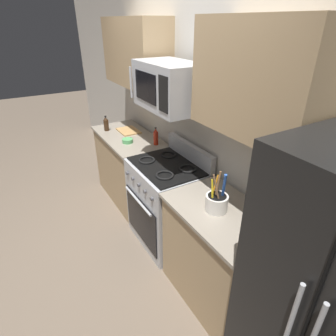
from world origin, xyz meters
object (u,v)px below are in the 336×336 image
at_px(range_oven, 167,203).
at_px(prep_bowl, 128,141).
at_px(cutting_board, 129,131).
at_px(microwave, 169,86).
at_px(utensil_crock, 217,202).
at_px(bottle_soy, 106,124).
at_px(bottle_hot_sauce, 156,137).

bearing_deg(range_oven, prep_bowl, -172.83).
relative_size(cutting_board, prep_bowl, 2.45).
distance_m(cutting_board, prep_bowl, 0.38).
xyz_separation_m(microwave, utensil_crock, (0.81, -0.06, -0.71)).
height_order(range_oven, bottle_soy, bottle_soy).
bearing_deg(microwave, cutting_board, 178.04).
xyz_separation_m(bottle_soy, prep_bowl, (0.52, 0.07, -0.06)).
bearing_deg(range_oven, utensil_crock, -2.68).
bearing_deg(bottle_soy, bottle_hot_sauce, 24.48).
distance_m(utensil_crock, bottle_hot_sauce, 1.37).
height_order(utensil_crock, bottle_soy, utensil_crock).
bearing_deg(prep_bowl, range_oven, 7.17).
bearing_deg(microwave, prep_bowl, -170.89).
bearing_deg(bottle_soy, range_oven, 7.54).
relative_size(range_oven, bottle_soy, 5.52).
bearing_deg(bottle_hot_sauce, prep_bowl, -129.81).
bearing_deg(utensil_crock, prep_bowl, -177.89).
height_order(range_oven, utensil_crock, utensil_crock).
bearing_deg(cutting_board, bottle_soy, -126.97).
height_order(range_oven, prep_bowl, range_oven).
height_order(cutting_board, bottle_hot_sauce, bottle_hot_sauce).
distance_m(bottle_hot_sauce, prep_bowl, 0.35).
bearing_deg(utensil_crock, bottle_hot_sauce, 171.37).
xyz_separation_m(range_oven, utensil_crock, (0.81, -0.04, 0.51)).
bearing_deg(prep_bowl, bottle_hot_sauce, 50.19).
xyz_separation_m(bottle_hot_sauce, bottle_soy, (-0.74, -0.34, -0.01)).
xyz_separation_m(cutting_board, prep_bowl, (0.34, -0.16, 0.02)).
xyz_separation_m(utensil_crock, cutting_board, (-1.92, 0.10, -0.07)).
height_order(microwave, cutting_board, microwave).
xyz_separation_m(microwave, bottle_hot_sauce, (-0.54, 0.14, -0.68)).
xyz_separation_m(utensil_crock, bottle_hot_sauce, (-1.35, 0.21, 0.02)).
xyz_separation_m(microwave, prep_bowl, (-0.76, -0.12, -0.75)).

